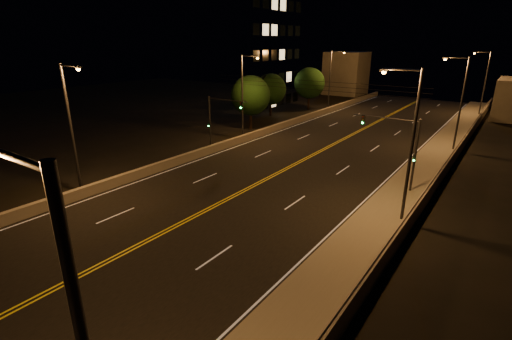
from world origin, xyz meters
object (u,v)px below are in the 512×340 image
Objects in this scene: building_tower at (219,20)px; tree_2 at (309,83)px; streetlight_4 at (72,123)px; streetlight_1 at (408,139)px; tree_1 at (271,89)px; streetlight_6 at (331,77)px; streetlight_3 at (484,80)px; streetlight_2 at (459,99)px; tree_0 at (251,96)px; traffic_signal_right at (402,145)px; traffic_signal_left at (217,118)px; streetlight_5 at (244,92)px.

building_tower reaches higher than tree_2.
streetlight_4 is 44.49m from tree_2.
streetlight_1 is 23.42m from streetlight_4.
building_tower is 4.66× the size of tree_1.
streetlight_1 is at bearing -59.27° from streetlight_6.
streetlight_3 is at bearing 22.88° from building_tower.
tree_0 is (-24.20, -3.68, -1.17)m from streetlight_2.
streetlight_2 reaches higher than traffic_signal_right.
building_tower is at bearing 144.05° from streetlight_1.
tree_2 is (-24.96, 14.58, -1.17)m from streetlight_2.
streetlight_6 is 30.78m from traffic_signal_left.
building_tower is (-17.95, -7.53, 9.12)m from streetlight_6.
traffic_signal_right is 0.19× the size of building_tower.
streetlight_5 is (-21.48, 11.69, 0.00)m from streetlight_1.
tree_1 is 9.04m from tree_2.
streetlight_1 is 42.03m from streetlight_6.
streetlight_3 reaches higher than tree_2.
streetlight_3 is 39.83m from streetlight_5.
streetlight_5 is 15.72m from tree_1.
tree_0 is (-22.65, 11.31, 0.72)m from traffic_signal_right.
traffic_signal_left is at bearing -87.84° from streetlight_6.
streetlight_4 is at bearing -156.50° from streetlight_1.
tree_0 is at bearing 108.94° from traffic_signal_left.
tree_1 is at bearing 108.30° from traffic_signal_left.
streetlight_6 is 36.65m from traffic_signal_right.
streetlight_2 is 1.00× the size of streetlight_6.
streetlight_2 is at bearing -90.00° from streetlight_3.
streetlight_3 is 1.66× the size of traffic_signal_left.
streetlight_2 is at bearing -36.18° from streetlight_6.
streetlight_1 is 1.00× the size of streetlight_4.
streetlight_4 and streetlight_6 have the same top height.
building_tower reaches higher than streetlight_1.
traffic_signal_left is (-18.77, 0.00, 0.00)m from traffic_signal_right.
tree_0 is 9.99m from tree_1.
streetlight_2 and streetlight_4 have the same top height.
tree_0 is (-2.72, -19.39, -1.17)m from streetlight_6.
streetlight_5 reaches higher than tree_1.
tree_0 is at bearing 118.39° from streetlight_5.
building_tower is at bearing 129.51° from traffic_signal_left.
streetlight_3 is 37.41m from tree_0.
streetlight_6 is 1.50× the size of tree_1.
streetlight_4 reaches higher than traffic_signal_left.
streetlight_6 is at bearing 90.00° from streetlight_4.
streetlight_2 is 24.51m from tree_0.
streetlight_3 is 1.39× the size of tree_2.
tree_0 is at bearing -37.92° from building_tower.
streetlight_2 reaches higher than tree_2.
streetlight_5 is at bearing 100.45° from traffic_signal_left.
traffic_signal_left is 0.19× the size of building_tower.
streetlight_5 is (0.00, 21.04, 0.00)m from streetlight_4.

